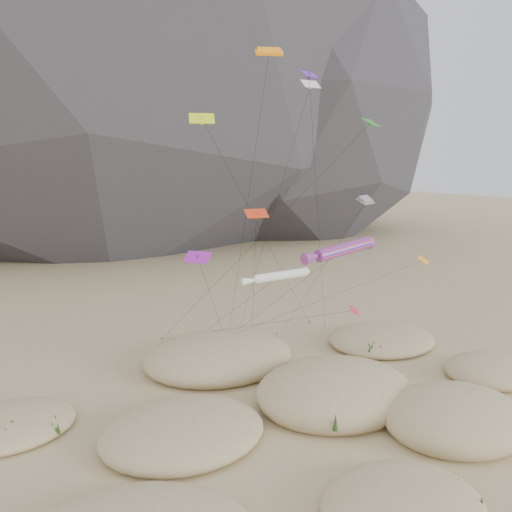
{
  "coord_description": "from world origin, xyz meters",
  "views": [
    {
      "loc": [
        -21.55,
        -27.34,
        20.28
      ],
      "look_at": [
        -1.88,
        12.0,
        12.1
      ],
      "focal_mm": 35.0,
      "sensor_mm": 36.0,
      "label": 1
    }
  ],
  "objects": [
    {
      "name": "ground",
      "position": [
        0.0,
        0.0,
        0.0
      ],
      "size": [
        500.0,
        500.0,
        0.0
      ],
      "primitive_type": "plane",
      "color": "#CCB789",
      "rests_on": "ground"
    },
    {
      "name": "dunes",
      "position": [
        -1.94,
        5.41,
        0.75
      ],
      "size": [
        51.68,
        36.57,
        4.47
      ],
      "color": "#CCB789",
      "rests_on": "ground"
    },
    {
      "name": "dune_grass",
      "position": [
        -0.6,
        3.93,
        0.84
      ],
      "size": [
        44.5,
        27.96,
        1.51
      ],
      "color": "black",
      "rests_on": "ground"
    },
    {
      "name": "kite_stakes",
      "position": [
        2.73,
        23.48,
        0.15
      ],
      "size": [
        20.43,
        6.42,
        0.3
      ],
      "color": "#3F2D1E",
      "rests_on": "ground"
    },
    {
      "name": "rainbow_tube_kite",
      "position": [
        5.55,
        9.3,
        12.53
      ],
      "size": [
        8.7,
        16.93,
        13.5
      ],
      "color": "#FF491A",
      "rests_on": "ground"
    },
    {
      "name": "white_tube_kite",
      "position": [
        0.72,
        12.63,
        9.86
      ],
      "size": [
        8.5,
        12.49,
        10.53
      ],
      "color": "white",
      "rests_on": "ground"
    },
    {
      "name": "orange_parafoil",
      "position": [
        -0.18,
        13.0,
        29.29
      ],
      "size": [
        2.56,
        13.03,
        30.22
      ],
      "color": "orange",
      "rests_on": "ground"
    },
    {
      "name": "multi_parafoil",
      "position": [
        10.32,
        12.2,
        16.54
      ],
      "size": [
        4.05,
        12.54,
        17.17
      ],
      "color": "#F81A37",
      "rests_on": "ground"
    },
    {
      "name": "delta_kites",
      "position": [
        2.77,
        12.02,
        18.15
      ],
      "size": [
        28.23,
        21.18,
        28.22
      ],
      "color": "red",
      "rests_on": "ground"
    }
  ]
}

